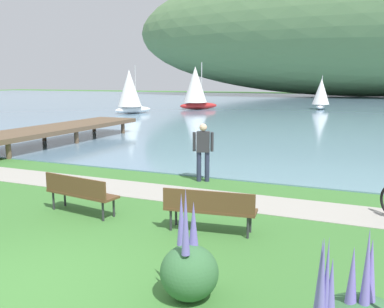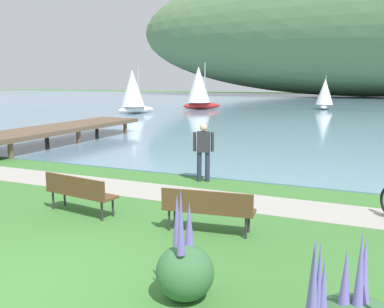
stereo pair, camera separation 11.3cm
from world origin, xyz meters
name	(u,v)px [view 1 (the left image)]	position (x,y,z in m)	size (l,w,h in m)	color
ground_plane	(30,285)	(0.00, 0.00, 0.00)	(200.00, 200.00, 0.00)	#3D7533
bay_water	(328,105)	(0.00, 47.29, 0.02)	(180.00, 80.00, 0.04)	#6B8EA8
distant_hillside	(364,25)	(2.70, 76.39, 12.39)	(86.80, 28.00, 24.70)	#567A4C
shoreline_path	(180,194)	(0.00, 5.26, 0.01)	(60.00, 1.50, 0.01)	#A39E93
park_bench_near_camera	(80,191)	(-1.38, 2.96, 0.52)	(1.85, 0.74, 0.88)	brown
park_bench_further_along	(210,207)	(1.68, 3.00, 0.52)	(1.84, 0.69, 0.88)	brown
person_at_shoreline	(203,149)	(0.03, 6.85, 0.98)	(0.58, 0.33, 1.71)	#282D47
echium_bush_beside_closest	(189,269)	(2.30, 0.56, 0.43)	(0.80, 0.80, 1.62)	#386B3D
sailboat_nearest_to_shore	(130,91)	(-14.89, 27.39, 2.00)	(2.90, 3.57, 4.15)	white
sailboat_mid_bay	(196,87)	(-11.63, 34.56, 2.23)	(3.76, 3.66, 4.64)	#B22323
sailboat_far_off	(321,93)	(-0.06, 39.53, 1.62)	(1.72, 2.87, 3.35)	white
pier_dock	(60,128)	(-9.00, 11.29, 0.69)	(2.40, 10.00, 0.80)	brown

